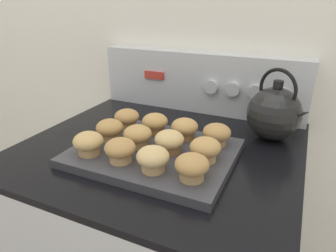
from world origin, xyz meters
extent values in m
cube|color=silver|center=(0.00, 0.72, 1.20)|extent=(8.00, 0.05, 2.40)
cube|color=black|center=(0.00, 0.36, 0.89)|extent=(0.75, 0.68, 0.02)
cube|color=#B7BABF|center=(0.00, 0.67, 1.00)|extent=(0.73, 0.05, 0.21)
cube|color=#B72D23|center=(-0.17, 0.64, 1.02)|extent=(0.08, 0.01, 0.03)
cylinder|color=#B7BABF|center=(0.06, 0.63, 1.00)|extent=(0.05, 0.02, 0.05)
cylinder|color=#B7BABF|center=(0.13, 0.63, 1.00)|extent=(0.05, 0.02, 0.05)
cylinder|color=#B7BABF|center=(0.20, 0.63, 1.00)|extent=(0.05, 0.02, 0.05)
cylinder|color=#B7BABF|center=(0.28, 0.63, 1.00)|extent=(0.05, 0.02, 0.05)
cube|color=#38383D|center=(0.01, 0.29, 0.91)|extent=(0.40, 0.31, 0.02)
cylinder|color=tan|center=(-0.12, 0.20, 0.93)|extent=(0.05, 0.05, 0.03)
ellipsoid|color=tan|center=(-0.12, 0.20, 0.96)|extent=(0.07, 0.07, 0.05)
cylinder|color=tan|center=(-0.03, 0.20, 0.93)|extent=(0.05, 0.05, 0.03)
ellipsoid|color=#B2844C|center=(-0.03, 0.20, 0.96)|extent=(0.07, 0.07, 0.05)
cylinder|color=tan|center=(0.06, 0.19, 0.93)|extent=(0.05, 0.05, 0.03)
ellipsoid|color=tan|center=(0.06, 0.19, 0.96)|extent=(0.07, 0.07, 0.05)
cylinder|color=tan|center=(0.15, 0.20, 0.93)|extent=(0.05, 0.05, 0.03)
ellipsoid|color=#B2844C|center=(0.15, 0.20, 0.96)|extent=(0.07, 0.07, 0.05)
cylinder|color=tan|center=(-0.12, 0.29, 0.93)|extent=(0.05, 0.05, 0.03)
ellipsoid|color=#B2844C|center=(-0.12, 0.29, 0.96)|extent=(0.07, 0.07, 0.05)
cylinder|color=tan|center=(-0.03, 0.28, 0.93)|extent=(0.05, 0.05, 0.03)
ellipsoid|color=tan|center=(-0.03, 0.28, 0.96)|extent=(0.07, 0.07, 0.05)
cylinder|color=olive|center=(0.06, 0.29, 0.93)|extent=(0.05, 0.05, 0.03)
ellipsoid|color=tan|center=(0.06, 0.29, 0.96)|extent=(0.07, 0.07, 0.05)
cylinder|color=tan|center=(0.15, 0.29, 0.93)|extent=(0.05, 0.05, 0.03)
ellipsoid|color=tan|center=(0.15, 0.29, 0.96)|extent=(0.07, 0.07, 0.05)
cylinder|color=tan|center=(-0.12, 0.38, 0.93)|extent=(0.05, 0.05, 0.03)
ellipsoid|color=#B2844C|center=(-0.12, 0.38, 0.96)|extent=(0.07, 0.07, 0.05)
cylinder|color=olive|center=(-0.03, 0.38, 0.93)|extent=(0.05, 0.05, 0.03)
ellipsoid|color=tan|center=(-0.03, 0.38, 0.96)|extent=(0.07, 0.07, 0.05)
cylinder|color=olive|center=(0.06, 0.38, 0.93)|extent=(0.05, 0.05, 0.03)
ellipsoid|color=tan|center=(0.06, 0.38, 0.96)|extent=(0.07, 0.07, 0.05)
cylinder|color=#A37A4C|center=(0.15, 0.38, 0.93)|extent=(0.05, 0.05, 0.03)
ellipsoid|color=#B2844C|center=(0.15, 0.38, 0.96)|extent=(0.07, 0.07, 0.05)
sphere|color=black|center=(0.27, 0.53, 0.97)|extent=(0.15, 0.15, 0.15)
cylinder|color=black|center=(0.27, 0.53, 1.06)|extent=(0.03, 0.03, 0.02)
cone|color=black|center=(0.34, 0.50, 0.99)|extent=(0.08, 0.06, 0.06)
torus|color=black|center=(0.27, 0.53, 1.05)|extent=(0.11, 0.06, 0.12)
camera|label=1|loc=(0.33, -0.32, 1.27)|focal=32.00mm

